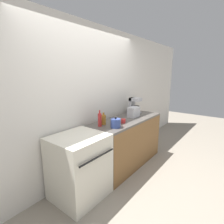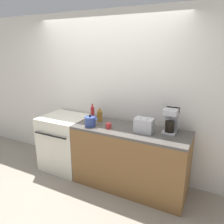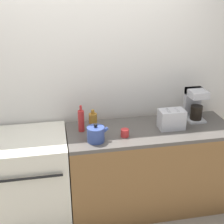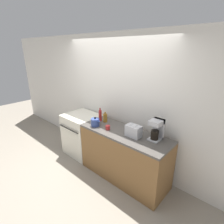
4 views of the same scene
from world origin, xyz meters
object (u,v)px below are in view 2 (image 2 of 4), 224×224
bottle_amber (100,116)px  coffee_maker (171,120)px  kettle (90,121)px  bottle_red (93,114)px  cup_red (109,126)px  stove (66,142)px  toaster (144,125)px

bottle_amber → coffee_maker: bearing=2.5°
kettle → bottle_red: bottle_red is taller
coffee_maker → cup_red: coffee_maker is taller
stove → bottle_amber: size_ratio=4.52×
kettle → bottle_amber: bearing=88.2°
toaster → coffee_maker: 0.37m
cup_red → bottle_red: bearing=153.4°
coffee_maker → bottle_amber: bearing=-177.5°
toaster → bottle_amber: bottle_amber is taller
stove → bottle_amber: 0.85m
stove → coffee_maker: bearing=4.3°
coffee_maker → cup_red: 0.87m
bottle_red → cup_red: bearing=-26.6°
coffee_maker → bottle_red: 1.21m
kettle → coffee_maker: size_ratio=0.61×
kettle → bottle_amber: (0.01, 0.26, 0.01)m
coffee_maker → toaster: bearing=-151.2°
toaster → coffee_maker: (0.32, 0.18, 0.08)m
stove → kettle: (0.64, -0.18, 0.53)m
cup_red → stove: bearing=171.7°
coffee_maker → bottle_red: bearing=-176.7°
kettle → cup_red: 0.29m
stove → bottle_red: bearing=6.7°
stove → toaster: bearing=-1.8°
toaster → bottle_amber: bearing=170.6°
bottle_red → coffee_maker: bearing=3.3°
stove → toaster: (1.42, -0.04, 0.55)m
stove → coffee_maker: size_ratio=2.79×
toaster → bottle_red: 0.90m
toaster → cup_red: bearing=-169.8°
toaster → bottle_amber: size_ratio=1.23×
stove → cup_red: bearing=-8.3°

